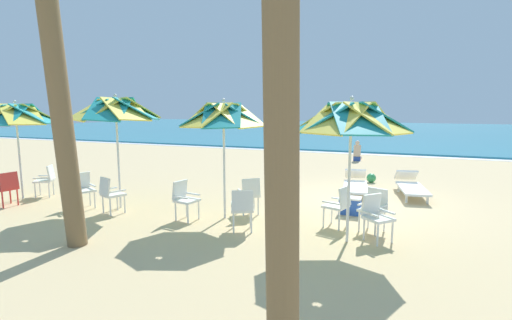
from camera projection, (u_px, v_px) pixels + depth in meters
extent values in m
plane|color=#D3B784|center=(356.00, 201.00, 10.13)|extent=(80.00, 80.00, 0.00)
cube|color=teal|center=(395.00, 131.00, 36.33)|extent=(80.00, 36.00, 0.10)
cube|color=white|center=(382.00, 155.00, 19.50)|extent=(80.00, 0.70, 0.01)
cylinder|color=silver|center=(349.00, 186.00, 6.97)|extent=(0.05, 0.05, 2.11)
cube|color=teal|center=(380.00, 117.00, 6.80)|extent=(1.16, 1.10, 0.54)
cube|color=#EFDB4C|center=(366.00, 116.00, 7.15)|extent=(1.11, 1.14, 0.54)
cube|color=teal|center=(344.00, 116.00, 7.30)|extent=(1.10, 1.16, 0.54)
cube|color=#EFDB4C|center=(327.00, 116.00, 7.14)|extent=(1.14, 1.11, 0.54)
cube|color=teal|center=(322.00, 117.00, 6.78)|extent=(1.16, 1.10, 0.54)
cube|color=#EFDB4C|center=(335.00, 118.00, 6.43)|extent=(1.11, 1.14, 0.54)
cube|color=teal|center=(359.00, 118.00, 6.28)|extent=(1.10, 1.16, 0.54)
cube|color=#EFDB4C|center=(378.00, 118.00, 6.44)|extent=(1.14, 1.11, 0.54)
sphere|color=silver|center=(352.00, 98.00, 6.74)|extent=(0.08, 0.08, 0.08)
cube|color=white|center=(372.00, 210.00, 7.60)|extent=(0.58, 0.58, 0.05)
cube|color=white|center=(378.00, 198.00, 7.70)|extent=(0.42, 0.26, 0.40)
cube|color=white|center=(382.00, 207.00, 7.44)|extent=(0.20, 0.38, 0.03)
cube|color=white|center=(363.00, 203.00, 7.72)|extent=(0.20, 0.38, 0.03)
cylinder|color=white|center=(375.00, 226.00, 7.38)|extent=(0.04, 0.04, 0.41)
cylinder|color=white|center=(359.00, 222.00, 7.63)|extent=(0.04, 0.04, 0.41)
cylinder|color=white|center=(384.00, 222.00, 7.63)|extent=(0.04, 0.04, 0.41)
cylinder|color=white|center=(368.00, 218.00, 7.88)|extent=(0.04, 0.04, 0.41)
cube|color=white|center=(379.00, 219.00, 7.05)|extent=(0.62, 0.62, 0.05)
cube|color=white|center=(371.00, 204.00, 7.20)|extent=(0.35, 0.37, 0.40)
cube|color=white|center=(387.00, 211.00, 7.12)|extent=(0.32, 0.30, 0.03)
cube|color=white|center=(370.00, 214.00, 6.95)|extent=(0.32, 0.30, 0.03)
cylinder|color=white|center=(392.00, 232.00, 7.01)|extent=(0.04, 0.04, 0.41)
cylinder|color=white|center=(378.00, 235.00, 6.85)|extent=(0.04, 0.04, 0.41)
cylinder|color=white|center=(378.00, 227.00, 7.32)|extent=(0.04, 0.04, 0.41)
cylinder|color=white|center=(364.00, 229.00, 7.16)|extent=(0.04, 0.04, 0.41)
cube|color=white|center=(336.00, 206.00, 7.92)|extent=(0.55, 0.55, 0.05)
cube|color=white|center=(345.00, 197.00, 7.76)|extent=(0.22, 0.43, 0.40)
cube|color=white|center=(331.00, 203.00, 7.75)|extent=(0.39, 0.16, 0.03)
cube|color=white|center=(340.00, 199.00, 8.06)|extent=(0.39, 0.16, 0.03)
cylinder|color=white|center=(324.00, 217.00, 7.93)|extent=(0.04, 0.04, 0.41)
cylinder|color=white|center=(332.00, 214.00, 8.20)|extent=(0.04, 0.04, 0.41)
cylinder|color=white|center=(339.00, 221.00, 7.71)|extent=(0.04, 0.04, 0.41)
cylinder|color=white|center=(347.00, 217.00, 7.98)|extent=(0.04, 0.04, 0.41)
cylinder|color=silver|center=(224.00, 171.00, 8.44)|extent=(0.05, 0.05, 2.13)
cube|color=teal|center=(246.00, 115.00, 8.27)|extent=(1.06, 1.03, 0.52)
cube|color=#EFDB4C|center=(240.00, 114.00, 8.60)|extent=(1.03, 1.08, 0.52)
cube|color=teal|center=(225.00, 114.00, 8.74)|extent=(1.03, 1.06, 0.52)
cube|color=#EFDB4C|center=(210.00, 114.00, 8.59)|extent=(1.08, 1.03, 0.52)
cube|color=teal|center=(201.00, 115.00, 8.26)|extent=(1.06, 1.03, 0.52)
cube|color=#EFDB4C|center=(206.00, 115.00, 7.93)|extent=(1.03, 1.08, 0.52)
cube|color=teal|center=(222.00, 115.00, 7.79)|extent=(1.03, 1.06, 0.52)
cube|color=#EFDB4C|center=(239.00, 115.00, 7.94)|extent=(1.08, 1.03, 0.52)
sphere|color=silver|center=(223.00, 100.00, 8.22)|extent=(0.08, 0.08, 0.08)
cube|color=white|center=(187.00, 200.00, 8.39)|extent=(0.51, 0.51, 0.05)
cube|color=white|center=(180.00, 189.00, 8.46)|extent=(0.17, 0.43, 0.40)
cube|color=white|center=(193.00, 194.00, 8.54)|extent=(0.40, 0.11, 0.03)
cube|color=white|center=(180.00, 197.00, 8.21)|extent=(0.40, 0.11, 0.03)
cylinder|color=white|center=(199.00, 210.00, 8.48)|extent=(0.04, 0.04, 0.41)
cylinder|color=white|center=(188.00, 214.00, 8.18)|extent=(0.04, 0.04, 0.41)
cylinder|color=white|center=(187.00, 208.00, 8.66)|extent=(0.04, 0.04, 0.41)
cylinder|color=white|center=(176.00, 211.00, 8.37)|extent=(0.04, 0.04, 0.41)
cube|color=white|center=(249.00, 195.00, 8.90)|extent=(0.62, 0.62, 0.05)
cube|color=white|center=(251.00, 187.00, 8.68)|extent=(0.39, 0.33, 0.40)
cube|color=white|center=(240.00, 191.00, 8.83)|extent=(0.28, 0.34, 0.03)
cube|color=white|center=(257.00, 190.00, 8.94)|extent=(0.28, 0.34, 0.03)
cylinder|color=white|center=(240.00, 203.00, 9.05)|extent=(0.04, 0.04, 0.41)
cylinder|color=white|center=(254.00, 202.00, 9.15)|extent=(0.04, 0.04, 0.41)
cylinder|color=white|center=(243.00, 207.00, 8.71)|extent=(0.04, 0.04, 0.41)
cylinder|color=white|center=(258.00, 206.00, 8.81)|extent=(0.04, 0.04, 0.41)
cube|color=white|center=(242.00, 209.00, 7.69)|extent=(0.59, 0.59, 0.05)
cube|color=white|center=(242.00, 201.00, 7.46)|extent=(0.42, 0.27, 0.40)
cube|color=white|center=(232.00, 204.00, 7.66)|extent=(0.21, 0.37, 0.03)
cube|color=white|center=(252.00, 204.00, 7.69)|extent=(0.21, 0.37, 0.03)
cylinder|color=white|center=(233.00, 218.00, 7.89)|extent=(0.04, 0.04, 0.41)
cylinder|color=white|center=(251.00, 218.00, 7.91)|extent=(0.04, 0.04, 0.41)
cylinder|color=white|center=(234.00, 223.00, 7.54)|extent=(0.04, 0.04, 0.41)
cylinder|color=white|center=(251.00, 223.00, 7.56)|extent=(0.04, 0.04, 0.41)
cylinder|color=silver|center=(119.00, 163.00, 9.33)|extent=(0.05, 0.05, 2.24)
cube|color=teal|center=(137.00, 109.00, 9.15)|extent=(1.17, 1.09, 0.56)
cube|color=#EFDB4C|center=(135.00, 109.00, 9.50)|extent=(1.11, 1.12, 0.56)
cube|color=teal|center=(123.00, 109.00, 9.64)|extent=(1.09, 1.17, 0.56)
cube|color=#EFDB4C|center=(106.00, 109.00, 9.49)|extent=(1.12, 1.11, 0.56)
cube|color=teal|center=(94.00, 109.00, 9.13)|extent=(1.17, 1.09, 0.56)
cube|color=#EFDB4C|center=(95.00, 109.00, 8.78)|extent=(1.11, 1.12, 0.56)
cube|color=teal|center=(108.00, 109.00, 8.64)|extent=(1.09, 1.17, 0.56)
cube|color=#EFDB4C|center=(126.00, 109.00, 8.79)|extent=(1.12, 1.11, 0.56)
sphere|color=silver|center=(115.00, 95.00, 9.10)|extent=(0.08, 0.08, 0.08)
cube|color=white|center=(84.00, 191.00, 9.36)|extent=(0.59, 0.59, 0.05)
cube|color=white|center=(81.00, 180.00, 9.48)|extent=(0.28, 0.42, 0.40)
cube|color=white|center=(92.00, 185.00, 9.48)|extent=(0.37, 0.22, 0.03)
cube|color=white|center=(75.00, 187.00, 9.21)|extent=(0.37, 0.22, 0.03)
cylinder|color=white|center=(95.00, 200.00, 9.38)|extent=(0.04, 0.04, 0.41)
cylinder|color=white|center=(80.00, 202.00, 9.15)|extent=(0.04, 0.04, 0.41)
cylinder|color=white|center=(90.00, 197.00, 9.64)|extent=(0.04, 0.04, 0.41)
cylinder|color=white|center=(75.00, 200.00, 9.41)|extent=(0.04, 0.04, 0.41)
cube|color=white|center=(113.00, 195.00, 8.95)|extent=(0.57, 0.57, 0.05)
cube|color=white|center=(105.00, 186.00, 8.77)|extent=(0.42, 0.24, 0.40)
cube|color=white|center=(109.00, 189.00, 9.06)|extent=(0.18, 0.38, 0.03)
cube|color=white|center=(117.00, 191.00, 8.80)|extent=(0.18, 0.38, 0.03)
cylinder|color=white|center=(117.00, 202.00, 9.22)|extent=(0.04, 0.04, 0.41)
cylinder|color=white|center=(125.00, 204.00, 8.99)|extent=(0.04, 0.04, 0.41)
cylinder|color=white|center=(103.00, 204.00, 8.97)|extent=(0.04, 0.04, 0.41)
cylinder|color=white|center=(110.00, 207.00, 8.73)|extent=(0.04, 0.04, 0.41)
cylinder|color=silver|center=(20.00, 160.00, 10.24)|extent=(0.05, 0.05, 2.09)
cube|color=teal|center=(36.00, 114.00, 10.07)|extent=(1.19, 1.13, 0.55)
cube|color=#EFDB4C|center=(38.00, 114.00, 10.44)|extent=(1.13, 1.17, 0.55)
cube|color=teal|center=(27.00, 114.00, 10.58)|extent=(1.13, 1.19, 0.55)
cube|color=#EFDB4C|center=(10.00, 114.00, 10.42)|extent=(1.17, 1.13, 0.55)
cube|color=teal|center=(3.00, 114.00, 9.55)|extent=(1.13, 1.19, 0.55)
cube|color=#EFDB4C|center=(22.00, 114.00, 9.71)|extent=(1.17, 1.13, 0.55)
sphere|color=silver|center=(15.00, 102.00, 10.02)|extent=(0.08, 0.08, 0.08)
cube|color=white|center=(44.00, 181.00, 10.58)|extent=(0.61, 0.61, 0.05)
cube|color=white|center=(51.00, 172.00, 10.59)|extent=(0.30, 0.41, 0.40)
cube|color=white|center=(41.00, 178.00, 10.37)|extent=(0.36, 0.24, 0.03)
cube|color=white|center=(46.00, 175.00, 10.76)|extent=(0.36, 0.24, 0.03)
cylinder|color=white|center=(35.00, 191.00, 10.41)|extent=(0.04, 0.04, 0.41)
cylinder|color=white|center=(40.00, 188.00, 10.76)|extent=(0.04, 0.04, 0.41)
cylinder|color=white|center=(49.00, 190.00, 10.47)|extent=(0.04, 0.04, 0.41)
cylinder|color=white|center=(53.00, 187.00, 10.82)|extent=(0.04, 0.04, 0.41)
cube|color=red|center=(6.00, 189.00, 9.58)|extent=(0.51, 0.51, 0.05)
cube|color=red|center=(9.00, 181.00, 9.44)|extent=(0.16, 0.43, 0.40)
cube|color=red|center=(14.00, 183.00, 9.73)|extent=(0.40, 0.11, 0.03)
cylinder|color=red|center=(10.00, 195.00, 9.85)|extent=(0.04, 0.04, 0.41)
cylinder|color=red|center=(3.00, 200.00, 9.37)|extent=(0.04, 0.04, 0.41)
cylinder|color=red|center=(18.00, 197.00, 9.67)|extent=(0.04, 0.04, 0.41)
cube|color=white|center=(412.00, 189.00, 10.47)|extent=(0.92, 1.78, 0.06)
cube|color=white|center=(406.00, 175.00, 11.46)|extent=(0.68, 0.58, 0.36)
cube|color=white|center=(428.00, 200.00, 9.82)|extent=(0.06, 0.06, 0.22)
cube|color=white|center=(406.00, 199.00, 9.92)|extent=(0.06, 0.06, 0.22)
cube|color=white|center=(417.00, 189.00, 11.05)|extent=(0.06, 0.06, 0.22)
cube|color=white|center=(399.00, 188.00, 11.15)|extent=(0.06, 0.06, 0.22)
cube|color=white|center=(356.00, 187.00, 10.69)|extent=(0.86, 1.77, 0.06)
cube|color=white|center=(355.00, 174.00, 11.67)|extent=(0.67, 0.56, 0.36)
cube|color=white|center=(366.00, 198.00, 10.03)|extent=(0.06, 0.06, 0.22)
cube|color=white|center=(346.00, 196.00, 10.15)|extent=(0.06, 0.06, 0.22)
cube|color=white|center=(364.00, 188.00, 11.26)|extent=(0.06, 0.06, 0.22)
cube|color=white|center=(346.00, 187.00, 11.38)|extent=(0.06, 0.06, 0.22)
cylinder|color=brown|center=(60.00, 105.00, 6.44)|extent=(0.34, 0.67, 5.04)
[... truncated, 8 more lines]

